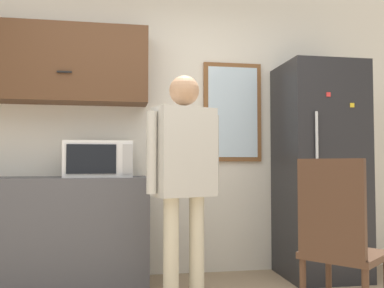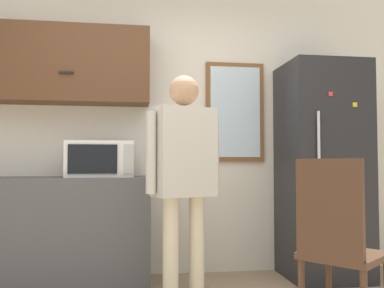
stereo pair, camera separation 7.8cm
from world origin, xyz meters
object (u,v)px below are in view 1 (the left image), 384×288
(microwave, at_px, (99,159))
(chair, at_px, (338,239))
(person, at_px, (184,164))
(refrigerator, at_px, (319,170))

(microwave, height_order, chair, microwave)
(person, bearing_deg, refrigerator, 2.38)
(refrigerator, distance_m, chair, 1.38)
(person, xyz_separation_m, chair, (0.82, -0.67, -0.44))
(person, height_order, chair, person)
(microwave, relative_size, refrigerator, 0.29)
(microwave, bearing_deg, chair, -40.61)
(refrigerator, relative_size, chair, 1.83)
(microwave, relative_size, chair, 0.52)
(person, distance_m, chair, 1.15)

